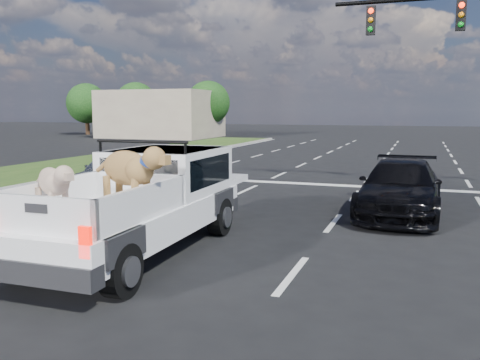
# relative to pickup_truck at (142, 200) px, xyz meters

# --- Properties ---
(ground) EXTENTS (160.00, 160.00, 0.00)m
(ground) POSITION_rel_pickup_truck_xyz_m (1.20, -0.40, -0.98)
(ground) COLOR black
(ground) RESTS_ON ground
(road_markings) EXTENTS (17.75, 60.00, 0.01)m
(road_markings) POSITION_rel_pickup_truck_xyz_m (1.20, 6.16, -0.97)
(road_markings) COLOR silver
(road_markings) RESTS_ON ground
(curb_left) EXTENTS (0.15, 60.00, 0.14)m
(curb_left) POSITION_rel_pickup_truck_xyz_m (-7.85, 5.60, -0.91)
(curb_left) COLOR gray
(curb_left) RESTS_ON ground
(building_left) EXTENTS (10.00, 8.00, 4.40)m
(building_left) POSITION_rel_pickup_truck_xyz_m (-18.80, 35.60, 1.22)
(building_left) COLOR tan
(building_left) RESTS_ON ground
(tree_far_a) EXTENTS (4.20, 4.20, 5.40)m
(tree_far_a) POSITION_rel_pickup_truck_xyz_m (-28.80, 37.60, 2.31)
(tree_far_a) COLOR #332114
(tree_far_a) RESTS_ON ground
(tree_far_b) EXTENTS (4.20, 4.20, 5.40)m
(tree_far_b) POSITION_rel_pickup_truck_xyz_m (-22.80, 37.60, 2.31)
(tree_far_b) COLOR #332114
(tree_far_b) RESTS_ON ground
(tree_far_c) EXTENTS (4.20, 4.20, 5.40)m
(tree_far_c) POSITION_rel_pickup_truck_xyz_m (-14.80, 37.60, 2.31)
(tree_far_c) COLOR #332114
(tree_far_c) RESTS_ON ground
(pickup_truck) EXTENTS (2.30, 5.54, 2.07)m
(pickup_truck) POSITION_rel_pickup_truck_xyz_m (0.00, 0.00, 0.00)
(pickup_truck) COLOR black
(pickup_truck) RESTS_ON ground
(silver_sedan) EXTENTS (1.87, 4.41, 1.49)m
(silver_sedan) POSITION_rel_pickup_truck_xyz_m (-3.63, 4.91, -0.24)
(silver_sedan) COLOR #A8AAAF
(silver_sedan) RESTS_ON ground
(black_coupe) EXTENTS (2.05, 4.77, 1.37)m
(black_coupe) POSITION_rel_pickup_truck_xyz_m (4.35, 5.10, -0.30)
(black_coupe) COLOR black
(black_coupe) RESTS_ON ground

